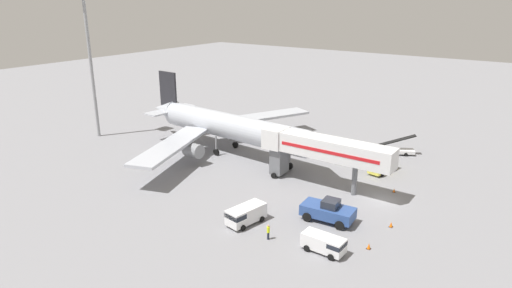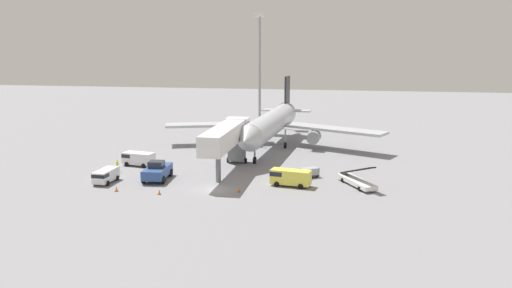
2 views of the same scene
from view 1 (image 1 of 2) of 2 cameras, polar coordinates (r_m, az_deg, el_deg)
The scene contains 14 objects.
ground_plane at distance 59.46m, azimuth 15.72°, elevation -7.03°, with size 300.00×300.00×0.00m, color gray.
airplane_at_gate at distance 73.46m, azimuth -3.70°, elevation 2.30°, with size 40.63×37.65×12.04m.
jet_bridge at distance 60.58m, azimuth 7.95°, elevation -0.61°, with size 3.45×18.60×7.07m.
pushback_tug at distance 52.64m, azimuth 9.22°, elevation -8.45°, with size 3.45×6.28×2.72m.
belt_loader_truck at distance 76.80m, azimuth 16.93°, elevation -0.68°, with size 5.23×7.34×3.42m.
service_van_far_center at distance 68.35m, azimuth 15.83°, elevation -2.52°, with size 5.48×2.78×2.18m.
service_van_rear_right at distance 46.73m, azimuth 8.78°, elevation -12.43°, with size 2.17×4.47×1.81m.
service_van_mid_right at distance 51.45m, azimuth -1.39°, elevation -8.97°, with size 5.11×2.96×2.05m.
baggage_cart_near_center at distance 72.04m, azimuth 12.75°, elevation -1.61°, with size 2.87×2.59×1.35m.
ground_crew_worker_foreground at distance 48.46m, azimuth 1.58°, elevation -11.15°, with size 0.47×0.47×1.75m.
safety_cone_alpha at distance 53.34m, azimuth 16.92°, elevation -9.83°, with size 0.42×0.42×0.64m.
safety_cone_bravo at distance 48.52m, azimuth 14.25°, elevation -12.56°, with size 0.43×0.43×0.66m.
safety_cone_charlie at distance 62.34m, azimuth 17.26°, elevation -5.68°, with size 0.36×0.36×0.56m.
apron_light_mast at distance 85.12m, azimuth -20.71°, elevation 12.39°, with size 2.40×2.40×25.35m.
Camera 1 is at (-51.43, -16.60, 24.80)m, focal length 31.24 mm.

